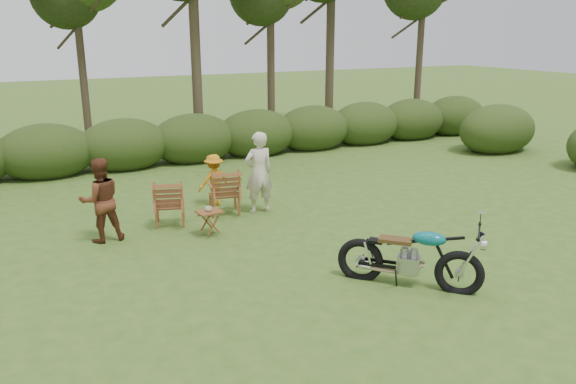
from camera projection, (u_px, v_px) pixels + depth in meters
name	position (u px, v px, depth m)	size (l,w,h in m)	color
ground	(368.00, 275.00, 8.86)	(80.00, 80.00, 0.00)	#30531B
tree_line	(197.00, 26.00, 16.37)	(22.52, 11.62, 8.14)	#3A2F1F
motorcycle	(407.00, 285.00, 8.53)	(2.06, 0.79, 1.18)	#0DA7AE
lawn_chair_right	(225.00, 213.00, 11.83)	(0.67, 0.67, 0.98)	brown
lawn_chair_left	(171.00, 225.00, 11.14)	(0.64, 0.64, 0.94)	brown
side_table	(210.00, 223.00, 10.52)	(0.46, 0.39, 0.48)	brown
cup	(208.00, 209.00, 10.42)	(0.12, 0.12, 0.09)	beige
adult_a	(259.00, 212.00, 11.92)	(0.63, 0.41, 1.73)	beige
adult_b	(104.00, 240.00, 10.31)	(0.75, 0.59, 1.55)	#592B19
child	(215.00, 205.00, 12.37)	(0.74, 0.43, 1.15)	#C37412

